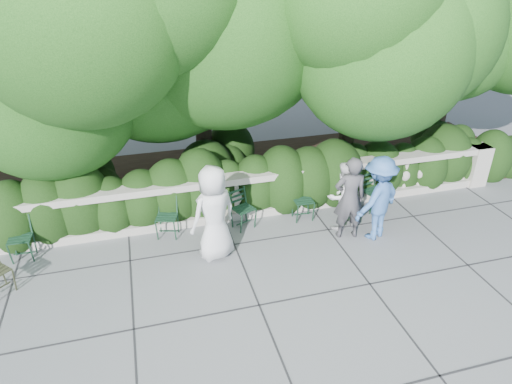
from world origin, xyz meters
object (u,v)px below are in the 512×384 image
object	(u,v)px
chair_c	(167,240)
chair_f	(375,212)
chair_a	(24,263)
person_businessman	(214,213)
chair_e	(304,222)
person_woman_grey	(350,198)
chair_weathered	(7,296)
person_casual_man	(342,196)
person_older_blue	(378,198)
chair_b	(248,230)

from	to	relation	value
chair_c	chair_f	xyz separation A→B (m)	(4.56, -0.13, 0.00)
chair_a	person_businessman	size ratio (longest dim) A/B	0.46
chair_e	person_businessman	bearing A→B (deg)	-160.98
chair_c	chair_f	distance (m)	4.56
chair_e	person_woman_grey	bearing A→B (deg)	-47.40
chair_c	person_businessman	world-z (taller)	person_businessman
person_businessman	chair_e	bearing A→B (deg)	174.86
person_woman_grey	chair_f	bearing A→B (deg)	-137.30
chair_c	person_businessman	bearing A→B (deg)	-24.90
person_woman_grey	chair_c	bearing A→B (deg)	-3.25
chair_f	person_businessman	xyz separation A→B (m)	(-3.71, -0.63, 0.92)
chair_a	chair_weathered	bearing A→B (deg)	-95.43
chair_f	person_woman_grey	size ratio (longest dim) A/B	0.49
chair_f	person_woman_grey	bearing A→B (deg)	-163.29
person_casual_man	person_older_blue	size ratio (longest dim) A/B	0.85
chair_weathered	person_older_blue	xyz separation A→B (m)	(6.80, 0.01, 0.87)
chair_c	chair_weathered	bearing A→B (deg)	-143.79
chair_weathered	person_woman_grey	size ratio (longest dim) A/B	0.49
person_casual_man	chair_a	bearing A→B (deg)	-17.45
chair_e	chair_c	bearing A→B (deg)	179.25
chair_a	person_woman_grey	distance (m)	6.26
chair_e	person_woman_grey	distance (m)	1.28
person_older_blue	person_businessman	bearing A→B (deg)	-27.81
chair_c	chair_weathered	distance (m)	2.93
person_businessman	person_casual_man	world-z (taller)	person_businessman
chair_a	person_woman_grey	xyz separation A→B (m)	(6.16, -0.75, 0.86)
chair_b	chair_weathered	distance (m)	4.50
person_businessman	chair_b	bearing A→B (deg)	-162.98
chair_f	person_older_blue	world-z (taller)	person_older_blue
person_businessman	person_woman_grey	size ratio (longest dim) A/B	1.07
person_businessman	chair_f	bearing A→B (deg)	166.67
chair_f	chair_weathered	distance (m)	7.37
chair_e	chair_weathered	xyz separation A→B (m)	(-5.66, -0.87, 0.00)
chair_a	person_casual_man	size ratio (longest dim) A/B	0.57
chair_f	chair_a	bearing A→B (deg)	163.03
chair_b	chair_f	bearing A→B (deg)	-22.99
chair_a	person_woman_grey	bearing A→B (deg)	-4.75
chair_e	person_woman_grey	size ratio (longest dim) A/B	0.49
chair_b	person_businessman	xyz separation A→B (m)	(-0.80, -0.67, 0.92)
chair_a	chair_f	xyz separation A→B (m)	(7.20, -0.08, 0.00)
chair_b	chair_f	distance (m)	2.91
person_woman_grey	chair_weathered	bearing A→B (deg)	11.14
chair_weathered	person_casual_man	world-z (taller)	person_casual_man
chair_c	person_older_blue	bearing A→B (deg)	3.50
person_casual_man	person_older_blue	bearing A→B (deg)	122.09
person_casual_man	chair_f	bearing A→B (deg)	-175.34
chair_e	chair_f	size ratio (longest dim) A/B	1.00
chair_weathered	chair_a	bearing A→B (deg)	39.97
chair_a	chair_b	size ratio (longest dim) A/B	1.00
person_older_blue	chair_c	bearing A→B (deg)	-37.53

